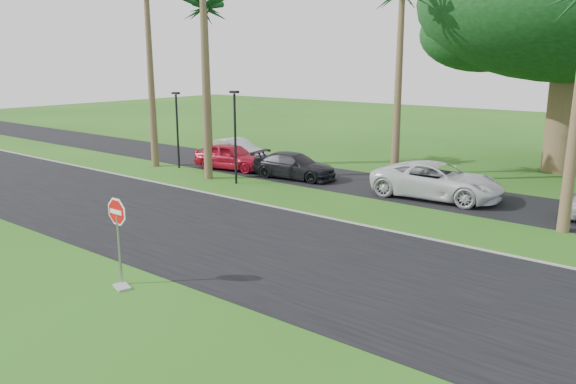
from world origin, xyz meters
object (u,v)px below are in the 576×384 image
(car_silver, at_px, (237,151))
(car_red, at_px, (232,157))
(car_dark, at_px, (294,166))
(stop_sign_near, at_px, (118,223))
(car_minivan, at_px, (437,181))

(car_silver, distance_m, car_red, 2.35)
(car_red, xyz_separation_m, car_dark, (4.30, 0.29, -0.07))
(stop_sign_near, xyz_separation_m, car_silver, (-10.62, 15.90, -1.07))
(car_dark, bearing_deg, car_minivan, -93.48)
(car_minivan, bearing_deg, stop_sign_near, 165.14)
(stop_sign_near, height_order, car_red, stop_sign_near)
(car_dark, bearing_deg, car_silver, 66.78)
(stop_sign_near, distance_m, car_red, 16.81)
(car_silver, distance_m, car_minivan, 13.44)
(stop_sign_near, height_order, car_silver, stop_sign_near)
(stop_sign_near, bearing_deg, car_minivan, 79.43)
(car_red, distance_m, car_minivan, 12.02)
(stop_sign_near, xyz_separation_m, car_minivan, (2.77, 14.83, -0.97))
(car_red, relative_size, car_dark, 0.95)
(car_silver, xyz_separation_m, car_dark, (5.70, -1.61, -0.03))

